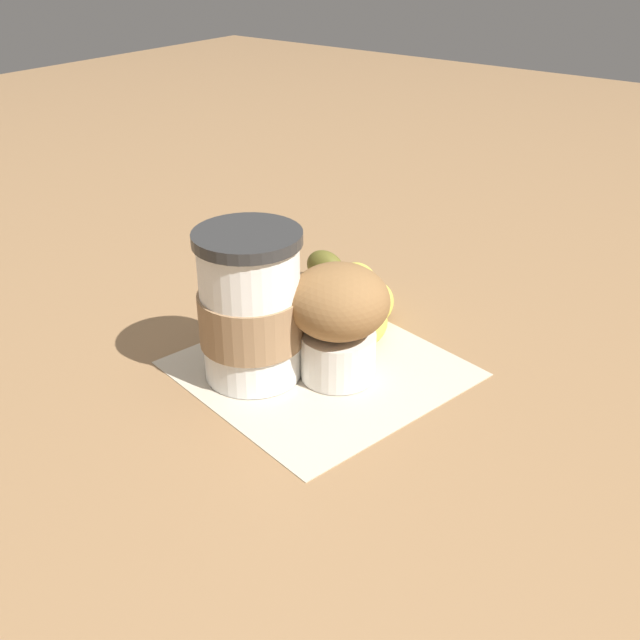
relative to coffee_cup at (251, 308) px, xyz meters
name	(u,v)px	position (x,y,z in m)	size (l,w,h in m)	color
ground_plane	(320,369)	(0.04, -0.04, -0.07)	(3.00, 3.00, 0.00)	#936D47
paper_napkin	(320,368)	(0.04, -0.04, -0.07)	(0.22, 0.22, 0.00)	beige
coffee_cup	(251,308)	(0.00, 0.00, 0.00)	(0.09, 0.09, 0.13)	white
muffin	(335,319)	(0.04, -0.06, -0.01)	(0.09, 0.09, 0.10)	white
banana	(358,293)	(0.16, 0.00, -0.05)	(0.13, 0.15, 0.04)	#D6CC4C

